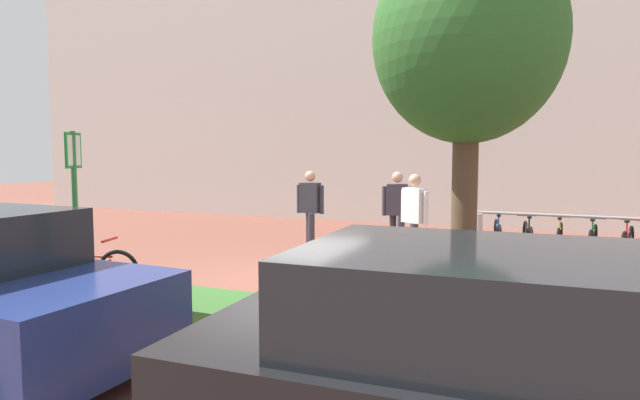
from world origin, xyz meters
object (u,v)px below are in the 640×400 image
object	(u,v)px
tree_sidewalk	(468,42)
person_shirt_blue	(414,215)
bollard_steel	(478,236)
bike_rack_cluster	(543,237)
person_suited_dark	(310,206)
person_suited_navy	(397,208)
car_black_suv	(535,388)
parking_sign_post	(75,188)
bike_at_sign	(87,269)

from	to	relation	value
tree_sidewalk	person_shirt_blue	world-z (taller)	tree_sidewalk
tree_sidewalk	bollard_steel	distance (m)	5.72
bike_rack_cluster	person_suited_dark	size ratio (longest dim) A/B	2.19
person_shirt_blue	person_suited_dark	size ratio (longest dim) A/B	1.00
tree_sidewalk	bollard_steel	xyz separation A→B (m)	(-0.43, 4.95, -2.83)
person_suited_navy	car_black_suv	size ratio (longest dim) A/B	0.40
parking_sign_post	person_suited_dark	distance (m)	4.81
bike_rack_cluster	person_shirt_blue	world-z (taller)	person_shirt_blue
parking_sign_post	person_suited_navy	xyz separation A→B (m)	(3.61, 4.68, -0.59)
parking_sign_post	tree_sidewalk	bearing A→B (deg)	1.68
person_shirt_blue	car_black_suv	world-z (taller)	person_shirt_blue
bike_rack_cluster	person_suited_navy	xyz separation A→B (m)	(-2.71, -1.63, 0.64)
bike_at_sign	person_shirt_blue	size ratio (longest dim) A/B	0.95
tree_sidewalk	bike_at_sign	distance (m)	6.24
bollard_steel	person_suited_dark	size ratio (longest dim) A/B	0.52
tree_sidewalk	bike_rack_cluster	distance (m)	6.85
parking_sign_post	person_suited_navy	world-z (taller)	parking_sign_post
car_black_suv	tree_sidewalk	bearing A→B (deg)	106.06
person_suited_navy	person_suited_dark	size ratio (longest dim) A/B	1.00
bike_at_sign	bike_rack_cluster	distance (m)	8.81
parking_sign_post	person_suited_navy	bearing A→B (deg)	52.34
person_shirt_blue	person_suited_dark	distance (m)	2.49
person_suited_navy	person_suited_dark	xyz separation A→B (m)	(-1.79, -0.27, 0.00)
bike_rack_cluster	person_shirt_blue	bearing A→B (deg)	-128.59
bollard_steel	person_suited_dark	distance (m)	3.43
person_shirt_blue	bike_rack_cluster	bearing A→B (deg)	51.41
tree_sidewalk	person_suited_dark	bearing A→B (deg)	131.41
bike_at_sign	person_suited_navy	xyz separation A→B (m)	(3.55, 4.56, 0.63)
bollard_steel	person_shirt_blue	distance (m)	1.82
parking_sign_post	person_shirt_blue	world-z (taller)	parking_sign_post
bike_at_sign	person_suited_dark	world-z (taller)	person_suited_dark
person_suited_navy	parking_sign_post	bearing A→B (deg)	-127.66
person_suited_navy	car_black_suv	xyz separation A→B (m)	(2.79, -7.41, -0.23)
tree_sidewalk	bike_at_sign	bearing A→B (deg)	-179.50
bike_rack_cluster	person_shirt_blue	distance (m)	3.46
parking_sign_post	person_shirt_blue	distance (m)	5.60
bike_rack_cluster	person_suited_navy	bearing A→B (deg)	-148.97
bike_at_sign	tree_sidewalk	bearing A→B (deg)	0.50
parking_sign_post	bike_at_sign	bearing A→B (deg)	64.51
person_shirt_blue	person_suited_dark	xyz separation A→B (m)	(-2.38, 0.76, 0.00)
bike_at_sign	bollard_steel	xyz separation A→B (m)	(5.08, 5.00, 0.10)
car_black_suv	parking_sign_post	bearing A→B (deg)	156.90
parking_sign_post	bike_rack_cluster	distance (m)	9.01
bollard_steel	person_shirt_blue	xyz separation A→B (m)	(-0.94, -1.47, 0.53)
person_suited_navy	person_suited_dark	bearing A→B (deg)	-171.52
tree_sidewalk	car_black_suv	size ratio (longest dim) A/B	1.02
bike_rack_cluster	person_suited_navy	distance (m)	3.23
car_black_suv	bike_at_sign	bearing A→B (deg)	155.84
person_suited_navy	bike_at_sign	bearing A→B (deg)	-127.93
person_suited_dark	car_black_suv	distance (m)	8.48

